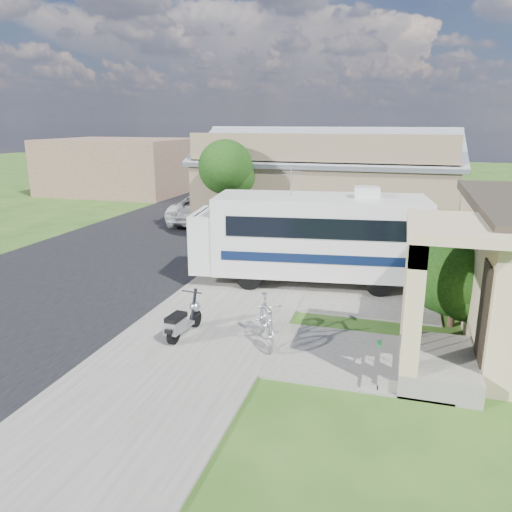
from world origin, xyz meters
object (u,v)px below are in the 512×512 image
(motorhome, at_px, (311,235))
(pickup_truck, at_px, (208,207))
(shrub, at_px, (459,271))
(bicycle, at_px, (267,322))
(scooter, at_px, (182,321))
(van, at_px, (244,190))
(garden_hose, at_px, (385,348))

(motorhome, height_order, pickup_truck, motorhome)
(shrub, relative_size, bicycle, 1.56)
(scooter, bearing_deg, pickup_truck, 114.51)
(scooter, height_order, pickup_truck, pickup_truck)
(shrub, bearing_deg, van, 122.65)
(motorhome, bearing_deg, scooter, -120.47)
(scooter, distance_m, bicycle, 2.14)
(bicycle, bearing_deg, shrub, 4.17)
(pickup_truck, height_order, garden_hose, pickup_truck)
(shrub, bearing_deg, pickup_truck, 135.66)
(shrub, distance_m, pickup_truck, 16.21)
(motorhome, relative_size, bicycle, 4.06)
(shrub, relative_size, van, 0.53)
(shrub, bearing_deg, garden_hose, -128.10)
(motorhome, xyz_separation_m, garden_hose, (2.71, -4.65, -1.58))
(scooter, relative_size, garden_hose, 3.84)
(bicycle, height_order, garden_hose, bicycle)
(pickup_truck, xyz_separation_m, van, (-0.30, 7.23, 0.02))
(shrub, distance_m, garden_hose, 3.10)
(bicycle, distance_m, garden_hose, 2.92)
(bicycle, distance_m, van, 22.31)
(bicycle, relative_size, van, 0.34)
(motorhome, bearing_deg, bicycle, -99.31)
(scooter, bearing_deg, garden_hose, 13.40)
(scooter, distance_m, garden_hose, 5.03)
(shrub, distance_m, bicycle, 5.29)
(van, bearing_deg, motorhome, -57.48)
(motorhome, bearing_deg, pickup_truck, 121.51)
(shrub, xyz_separation_m, bicycle, (-4.55, -2.52, -0.96))
(van, relative_size, garden_hose, 13.51)
(bicycle, bearing_deg, pickup_truck, 92.14)
(shrub, bearing_deg, bicycle, -151.02)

